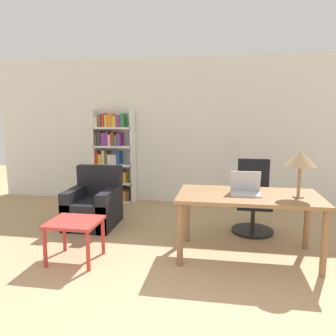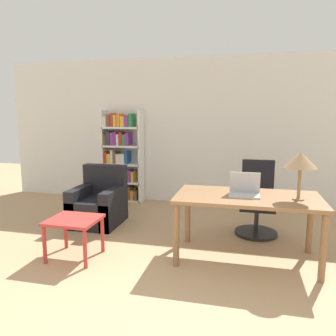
% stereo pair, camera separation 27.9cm
% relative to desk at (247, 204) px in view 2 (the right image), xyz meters
% --- Properties ---
extents(wall_back, '(8.00, 0.06, 2.70)m').
position_rel_desk_xyz_m(wall_back, '(-0.76, 2.34, 0.69)').
color(wall_back, white).
rests_on(wall_back, ground_plane).
extents(desk, '(1.62, 0.85, 0.76)m').
position_rel_desk_xyz_m(desk, '(0.00, 0.00, 0.00)').
color(desk, olive).
rests_on(desk, ground_plane).
extents(laptop, '(0.34, 0.26, 0.27)m').
position_rel_desk_xyz_m(laptop, '(-0.04, 0.01, 0.15)').
color(laptop, '#B2B2B7').
rests_on(laptop, desk).
extents(table_lamp, '(0.35, 0.35, 0.52)m').
position_rel_desk_xyz_m(table_lamp, '(0.53, -0.05, 0.52)').
color(table_lamp, olive).
rests_on(table_lamp, desk).
extents(office_chair, '(0.59, 0.59, 1.03)m').
position_rel_desk_xyz_m(office_chair, '(0.14, 0.92, -0.22)').
color(office_chair, black).
rests_on(office_chair, ground_plane).
extents(side_table_blue, '(0.57, 0.52, 0.48)m').
position_rel_desk_xyz_m(side_table_blue, '(-1.96, -0.43, -0.26)').
color(side_table_blue, '#B2332D').
rests_on(side_table_blue, ground_plane).
extents(armchair, '(0.70, 0.78, 0.88)m').
position_rel_desk_xyz_m(armchair, '(-2.22, 0.78, -0.37)').
color(armchair, black).
rests_on(armchair, ground_plane).
extents(bookshelf, '(0.78, 0.28, 1.75)m').
position_rel_desk_xyz_m(bookshelf, '(-2.39, 2.15, 0.16)').
color(bookshelf, white).
rests_on(bookshelf, ground_plane).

